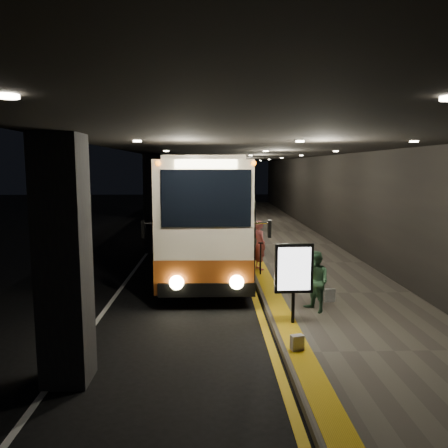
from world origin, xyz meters
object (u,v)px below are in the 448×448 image
object	(u,v)px
bag_plain	(297,343)
stanchion_post	(261,259)
coach_second	(211,195)
bag_polka	(329,295)
coach_main	(208,214)
passenger_boarding	(260,245)
info_sign	(294,270)
passenger_waiting_green	(316,282)

from	to	relation	value
bag_plain	stanchion_post	world-z (taller)	stanchion_post
coach_second	bag_polka	bearing A→B (deg)	-82.14
coach_main	coach_second	world-z (taller)	coach_main
passenger_boarding	bag_polka	world-z (taller)	passenger_boarding
passenger_boarding	info_sign	xyz separation A→B (m)	(0.20, -5.46, 0.40)
coach_main	bag_polka	xyz separation A→B (m)	(3.37, -6.09, -1.60)
coach_main	passenger_boarding	world-z (taller)	coach_main
bag_polka	stanchion_post	bearing A→B (deg)	116.93
coach_main	info_sign	bearing A→B (deg)	-74.46
passenger_waiting_green	bag_plain	bearing A→B (deg)	-49.98
info_sign	stanchion_post	bearing A→B (deg)	90.74
passenger_boarding	stanchion_post	distance (m)	0.82
coach_main	coach_second	distance (m)	15.46
passenger_boarding	info_sign	bearing A→B (deg)	160.99
bag_plain	coach_second	bearing A→B (deg)	93.97
coach_main	passenger_waiting_green	distance (m)	7.51
coach_second	passenger_boarding	xyz separation A→B (m)	(1.72, -17.73, -0.67)
stanchion_post	bag_plain	bearing A→B (deg)	-89.61
coach_second	passenger_waiting_green	size ratio (longest dim) A/B	7.26
stanchion_post	bag_polka	bearing A→B (deg)	-63.07
coach_main	passenger_boarding	size ratio (longest dim) A/B	7.29
info_sign	passenger_boarding	bearing A→B (deg)	89.89
stanchion_post	info_sign	bearing A→B (deg)	-87.05
passenger_boarding	stanchion_post	bearing A→B (deg)	155.62
coach_main	info_sign	size ratio (longest dim) A/B	6.78
passenger_waiting_green	bag_plain	xyz separation A→B (m)	(-0.92, -2.36, -0.62)
passenger_boarding	passenger_waiting_green	distance (m)	4.73
coach_main	coach_second	size ratio (longest dim) A/B	1.14
passenger_waiting_green	bag_polka	world-z (taller)	passenger_waiting_green
passenger_waiting_green	stanchion_post	distance (m)	4.01
coach_second	passenger_boarding	bearing A→B (deg)	-85.15
stanchion_post	passenger_boarding	bearing A→B (deg)	86.73
stanchion_post	coach_second	bearing A→B (deg)	95.18
bag_polka	stanchion_post	distance (m)	3.47
coach_main	passenger_boarding	xyz separation A→B (m)	(1.85, -2.27, -0.89)
coach_main	info_sign	world-z (taller)	coach_main
passenger_waiting_green	coach_main	bearing A→B (deg)	173.26
coach_second	coach_main	bearing A→B (deg)	-91.19
coach_second	bag_plain	xyz separation A→B (m)	(1.72, -24.73, -1.40)
info_sign	stanchion_post	xyz separation A→B (m)	(-0.24, 4.71, -0.74)
passenger_waiting_green	info_sign	xyz separation A→B (m)	(-0.72, -0.83, 0.51)
bag_polka	coach_main	bearing A→B (deg)	118.97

